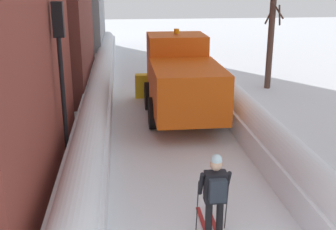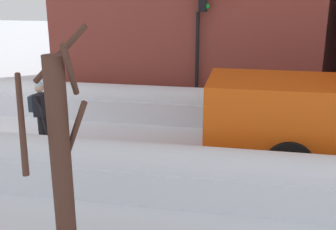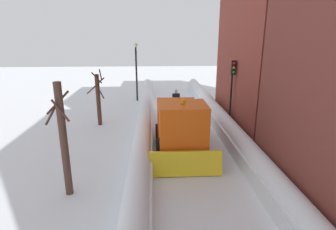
{
  "view_description": "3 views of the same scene",
  "coord_description": "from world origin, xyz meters",
  "px_view_note": "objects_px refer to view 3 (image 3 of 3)",
  "views": [
    {
      "loc": [
        -1.59,
        -5.2,
        4.93
      ],
      "look_at": [
        -0.42,
        5.22,
        1.53
      ],
      "focal_mm": 44.97,
      "sensor_mm": 36.0,
      "label": 1
    },
    {
      "loc": [
        10.46,
        7.5,
        4.29
      ],
      "look_at": [
        -0.23,
        5.44,
        0.93
      ],
      "focal_mm": 44.93,
      "sensor_mm": 36.0,
      "label": 2
    },
    {
      "loc": [
        1.91,
        23.05,
        5.99
      ],
      "look_at": [
        1.0,
        6.26,
        0.96
      ],
      "focal_mm": 29.04,
      "sensor_mm": 36.0,
      "label": 3
    }
  ],
  "objects_px": {
    "plow_truck": "(180,124)",
    "skier": "(176,99)",
    "traffic_light_pole": "(232,81)",
    "street_lamp": "(136,65)",
    "bare_tree_near": "(98,98)",
    "bare_tree_mid": "(63,139)"
  },
  "relations": [
    {
      "from": "bare_tree_mid",
      "to": "bare_tree_near",
      "type": "bearing_deg",
      "value": -87.58
    },
    {
      "from": "plow_truck",
      "to": "street_lamp",
      "type": "bearing_deg",
      "value": -75.88
    },
    {
      "from": "skier",
      "to": "bare_tree_near",
      "type": "height_order",
      "value": "bare_tree_near"
    },
    {
      "from": "street_lamp",
      "to": "bare_tree_mid",
      "type": "xyz_separation_m",
      "value": [
        1.81,
        15.39,
        -1.05
      ]
    },
    {
      "from": "bare_tree_near",
      "to": "bare_tree_mid",
      "type": "height_order",
      "value": "bare_tree_mid"
    },
    {
      "from": "traffic_light_pole",
      "to": "bare_tree_near",
      "type": "distance_m",
      "value": 8.9
    },
    {
      "from": "traffic_light_pole",
      "to": "bare_tree_near",
      "type": "bearing_deg",
      "value": -5.56
    },
    {
      "from": "street_lamp",
      "to": "bare_tree_near",
      "type": "height_order",
      "value": "street_lamp"
    },
    {
      "from": "skier",
      "to": "bare_tree_mid",
      "type": "height_order",
      "value": "bare_tree_mid"
    },
    {
      "from": "plow_truck",
      "to": "street_lamp",
      "type": "xyz_separation_m",
      "value": [
        2.89,
        -11.47,
        1.85
      ]
    },
    {
      "from": "plow_truck",
      "to": "traffic_light_pole",
      "type": "xyz_separation_m",
      "value": [
        -3.72,
        -3.67,
        1.61
      ]
    },
    {
      "from": "plow_truck",
      "to": "bare_tree_near",
      "type": "relative_size",
      "value": 1.56
    },
    {
      "from": "plow_truck",
      "to": "traffic_light_pole",
      "type": "distance_m",
      "value": 5.46
    },
    {
      "from": "traffic_light_pole",
      "to": "bare_tree_mid",
      "type": "height_order",
      "value": "bare_tree_mid"
    },
    {
      "from": "traffic_light_pole",
      "to": "bare_tree_near",
      "type": "xyz_separation_m",
      "value": [
        8.78,
        -0.85,
        -1.24
      ]
    },
    {
      "from": "street_lamp",
      "to": "bare_tree_near",
      "type": "relative_size",
      "value": 1.37
    },
    {
      "from": "plow_truck",
      "to": "bare_tree_near",
      "type": "distance_m",
      "value": 6.79
    },
    {
      "from": "plow_truck",
      "to": "street_lamp",
      "type": "height_order",
      "value": "street_lamp"
    },
    {
      "from": "plow_truck",
      "to": "skier",
      "type": "height_order",
      "value": "plow_truck"
    },
    {
      "from": "plow_truck",
      "to": "skier",
      "type": "bearing_deg",
      "value": -93.25
    },
    {
      "from": "skier",
      "to": "plow_truck",
      "type": "bearing_deg",
      "value": 86.75
    },
    {
      "from": "plow_truck",
      "to": "traffic_light_pole",
      "type": "height_order",
      "value": "traffic_light_pole"
    }
  ]
}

